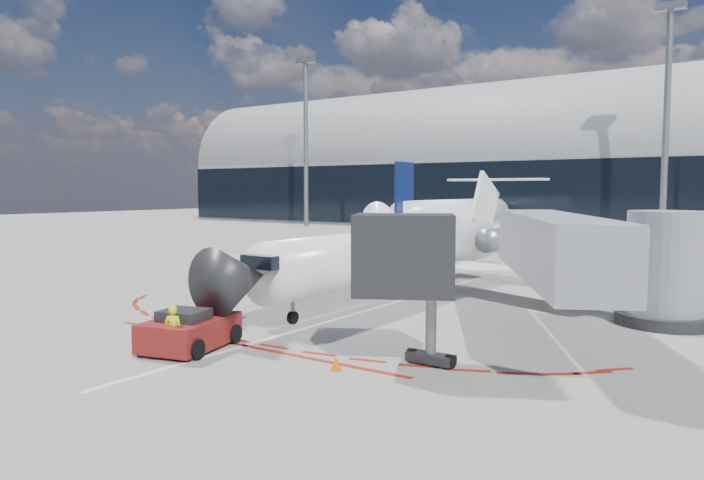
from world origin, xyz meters
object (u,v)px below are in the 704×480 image
Objects in this scene: regional_jet at (411,250)px; uld_container at (226,273)px; pushback_tug at (190,331)px; ramp_worker at (173,331)px.

regional_jet reaches higher than uld_container.
pushback_tug is at bearing -91.29° from regional_jet.
ramp_worker is (0.11, -16.52, -1.43)m from regional_jet.
regional_jet is 4.84× the size of pushback_tug.
pushback_tug is 3.20× the size of ramp_worker.
regional_jet is at bearing 48.60° from uld_container.
regional_jet reaches higher than pushback_tug.
regional_jet is at bearing -111.51° from ramp_worker.
ramp_worker is at bearing -33.90° from uld_container.
regional_jet is 15.50× the size of ramp_worker.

